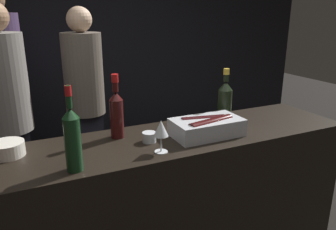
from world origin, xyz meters
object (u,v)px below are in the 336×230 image
(wine_glass, at_px, (161,129))
(person_in_hoodie, at_px, (85,94))
(champagne_bottle, at_px, (225,100))
(candle_votive, at_px, (149,137))
(red_wine_bottle_tall, at_px, (116,112))
(red_wine_bottle_burgundy, at_px, (72,137))
(bowl_white, at_px, (7,149))
(ice_bin_with_bottles, at_px, (207,126))
(person_grey_polo, at_px, (7,108))
(person_blond_tee, at_px, (4,82))

(wine_glass, bearing_deg, person_in_hoodie, 92.64)
(champagne_bottle, height_order, person_in_hoodie, person_in_hoodie)
(candle_votive, bearing_deg, person_in_hoodie, 92.80)
(red_wine_bottle_tall, bearing_deg, red_wine_bottle_burgundy, -133.25)
(candle_votive, bearing_deg, champagne_bottle, 12.66)
(red_wine_bottle_tall, bearing_deg, candle_votive, -46.43)
(bowl_white, xyz_separation_m, person_in_hoodie, (0.61, 1.22, -0.07))
(ice_bin_with_bottles, height_order, person_grey_polo, person_grey_polo)
(bowl_white, distance_m, red_wine_bottle_tall, 0.56)
(wine_glass, relative_size, person_in_hoodie, 0.10)
(candle_votive, relative_size, champagne_bottle, 0.22)
(red_wine_bottle_tall, xyz_separation_m, red_wine_bottle_burgundy, (-0.28, -0.30, 0.01))
(person_grey_polo, bearing_deg, person_blond_tee, 61.68)
(wine_glass, height_order, person_in_hoodie, person_in_hoodie)
(candle_votive, distance_m, champagne_bottle, 0.58)
(ice_bin_with_bottles, height_order, red_wine_bottle_burgundy, red_wine_bottle_burgundy)
(red_wine_bottle_tall, relative_size, red_wine_bottle_burgundy, 0.93)
(champagne_bottle, bearing_deg, bowl_white, 179.96)
(wine_glass, bearing_deg, person_grey_polo, 119.01)
(bowl_white, distance_m, person_blond_tee, 1.64)
(person_in_hoodie, relative_size, person_blond_tee, 0.91)
(ice_bin_with_bottles, distance_m, person_grey_polo, 1.53)
(bowl_white, xyz_separation_m, red_wine_bottle_burgundy, (0.26, -0.29, 0.12))
(bowl_white, distance_m, wine_glass, 0.74)
(wine_glass, height_order, red_wine_bottle_burgundy, red_wine_bottle_burgundy)
(bowl_white, bearing_deg, person_blond_tee, 90.77)
(wine_glass, distance_m, candle_votive, 0.17)
(person_grey_polo, bearing_deg, candle_votive, -87.36)
(candle_votive, bearing_deg, red_wine_bottle_tall, 133.57)
(bowl_white, bearing_deg, person_in_hoodie, 63.30)
(red_wine_bottle_tall, distance_m, red_wine_bottle_burgundy, 0.41)
(ice_bin_with_bottles, height_order, champagne_bottle, champagne_bottle)
(wine_glass, relative_size, person_blond_tee, 0.09)
(red_wine_bottle_tall, bearing_deg, person_in_hoodie, 86.89)
(ice_bin_with_bottles, distance_m, person_blond_tee, 2.08)
(red_wine_bottle_tall, bearing_deg, person_grey_polo, 120.09)
(ice_bin_with_bottles, distance_m, person_in_hoodie, 1.45)
(wine_glass, relative_size, red_wine_bottle_burgundy, 0.44)
(red_wine_bottle_burgundy, bearing_deg, candle_votive, 21.35)
(wine_glass, bearing_deg, ice_bin_with_bottles, 17.15)
(bowl_white, distance_m, champagne_bottle, 1.24)
(person_grey_polo, bearing_deg, red_wine_bottle_tall, -89.32)
(person_in_hoodie, relative_size, person_grey_polo, 0.98)
(wine_glass, relative_size, candle_votive, 2.22)
(red_wine_bottle_tall, distance_m, person_in_hoodie, 1.22)
(ice_bin_with_bottles, xyz_separation_m, person_grey_polo, (-1.01, 1.14, -0.07))
(ice_bin_with_bottles, relative_size, person_blond_tee, 0.21)
(ice_bin_with_bottles, distance_m, bowl_white, 1.02)
(wine_glass, distance_m, red_wine_bottle_tall, 0.32)
(ice_bin_with_bottles, bearing_deg, person_grey_polo, 131.53)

